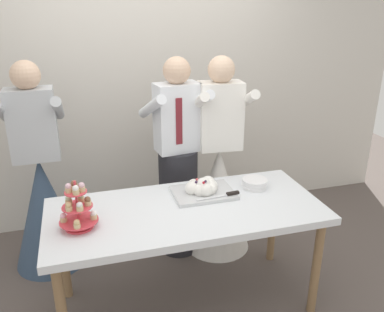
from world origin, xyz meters
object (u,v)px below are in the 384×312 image
at_px(dessert_table, 186,218).
at_px(person_groom, 178,170).
at_px(cupcake_stand, 78,209).
at_px(person_bride, 218,185).
at_px(main_cake_tray, 203,189).
at_px(plate_stack, 255,183).
at_px(person_guest, 44,199).

height_order(dessert_table, person_groom, person_groom).
xyz_separation_m(dessert_table, person_groom, (0.12, 0.69, 0.05)).
distance_m(cupcake_stand, person_bride, 1.37).
relative_size(main_cake_tray, person_bride, 0.26).
bearing_deg(person_bride, plate_stack, -78.25).
relative_size(dessert_table, person_bride, 1.08).
xyz_separation_m(main_cake_tray, person_groom, (-0.05, 0.53, -0.07)).
distance_m(person_groom, person_bride, 0.38).
height_order(main_cake_tray, person_groom, person_groom).
distance_m(dessert_table, person_bride, 0.80).
bearing_deg(dessert_table, person_groom, 80.07).
xyz_separation_m(person_bride, person_guest, (-1.41, 0.16, 0.00)).
height_order(plate_stack, person_bride, person_bride).
relative_size(cupcake_stand, plate_stack, 1.63).
bearing_deg(person_groom, person_guest, 173.93).
distance_m(cupcake_stand, person_guest, 0.95).
xyz_separation_m(person_groom, person_bride, (0.34, -0.05, -0.16)).
xyz_separation_m(dessert_table, plate_stack, (0.56, 0.16, 0.11)).
distance_m(cupcake_stand, person_groom, 1.10).
relative_size(cupcake_stand, person_guest, 0.18).
xyz_separation_m(dessert_table, main_cake_tray, (0.17, 0.16, 0.12)).
height_order(cupcake_stand, person_bride, person_bride).
relative_size(person_bride, person_guest, 1.00).
height_order(cupcake_stand, person_groom, person_groom).
xyz_separation_m(cupcake_stand, main_cake_tray, (0.85, 0.21, -0.08)).
bearing_deg(main_cake_tray, dessert_table, -136.66).
bearing_deg(main_cake_tray, person_groom, 95.06).
bearing_deg(main_cake_tray, person_bride, 58.95).
height_order(cupcake_stand, main_cake_tray, cupcake_stand).
distance_m(dessert_table, cupcake_stand, 0.71).
relative_size(person_groom, person_bride, 1.00).
bearing_deg(main_cake_tray, person_guest, 150.03).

